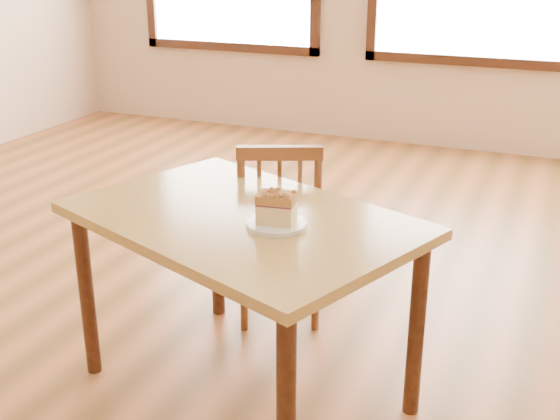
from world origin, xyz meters
name	(u,v)px	position (x,y,z in m)	size (l,w,h in m)	color
ground	(216,398)	(0.00, 0.00, 0.00)	(8.00, 8.00, 0.00)	#A15D2E
cafe_table_main	(242,239)	(0.08, 0.10, 0.66)	(1.46, 1.22, 0.75)	#A68340
cafe_chair_main	(279,229)	(-0.02, 0.70, 0.45)	(0.53, 0.53, 0.89)	brown
plate	(277,225)	(0.24, 0.04, 0.76)	(0.21, 0.21, 0.02)	white
cake_slice	(276,206)	(0.24, 0.04, 0.83)	(0.14, 0.11, 0.12)	#FFE590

